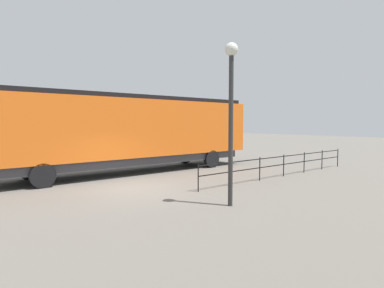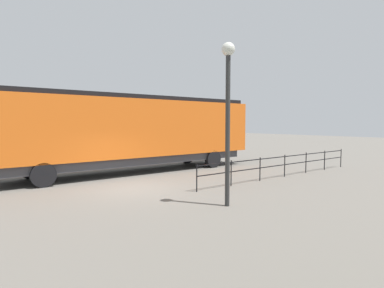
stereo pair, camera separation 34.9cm
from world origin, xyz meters
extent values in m
plane|color=#666059|center=(0.00, 0.00, 0.00)|extent=(120.00, 120.00, 0.00)
cube|color=orange|center=(-4.17, 2.04, 2.57)|extent=(3.07, 15.75, 3.15)
cube|color=black|center=(-4.17, 8.74, 2.10)|extent=(2.94, 2.36, 2.20)
cube|color=black|center=(-4.17, 2.04, 4.27)|extent=(2.76, 15.12, 0.24)
cube|color=#38383D|center=(-4.17, 2.04, 0.78)|extent=(2.76, 14.49, 0.45)
cylinder|color=black|center=(-5.55, 7.08, 0.55)|extent=(0.30, 1.10, 1.10)
cylinder|color=black|center=(-2.79, 7.08, 0.55)|extent=(0.30, 1.10, 1.10)
cylinder|color=black|center=(-5.55, -3.00, 0.55)|extent=(0.30, 1.10, 1.10)
cylinder|color=black|center=(-2.79, -3.00, 0.55)|extent=(0.30, 1.10, 1.10)
cylinder|color=#2D2D2D|center=(4.50, 1.25, 2.59)|extent=(0.16, 0.16, 5.18)
sphere|color=silver|center=(4.50, 1.25, 5.32)|extent=(0.45, 0.45, 0.45)
cube|color=black|center=(2.13, 7.80, 1.08)|extent=(0.04, 11.98, 0.04)
cube|color=black|center=(2.13, 7.80, 0.64)|extent=(0.04, 11.98, 0.04)
cylinder|color=black|center=(2.13, 1.81, 0.59)|extent=(0.05, 0.05, 1.17)
cylinder|color=black|center=(2.13, 3.81, 0.59)|extent=(0.05, 0.05, 1.17)
cylinder|color=black|center=(2.13, 5.81, 0.59)|extent=(0.05, 0.05, 1.17)
cylinder|color=black|center=(2.13, 7.80, 0.59)|extent=(0.05, 0.05, 1.17)
cylinder|color=black|center=(2.13, 9.80, 0.59)|extent=(0.05, 0.05, 1.17)
cylinder|color=black|center=(2.13, 11.80, 0.59)|extent=(0.05, 0.05, 1.17)
cylinder|color=black|center=(2.13, 13.80, 0.59)|extent=(0.05, 0.05, 1.17)
camera|label=1|loc=(11.98, -6.55, 2.86)|focal=29.46mm
camera|label=2|loc=(12.19, -6.27, 2.86)|focal=29.46mm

